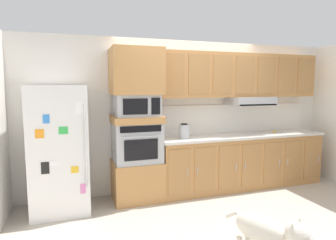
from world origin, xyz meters
The scene contains 15 objects.
ground_plane centered at (0.00, 0.00, 0.00)m, with size 9.60×9.60×0.00m, color #B2A899.
back_kitchen_wall centered at (0.00, 1.11, 1.25)m, with size 6.20×0.12×2.50m, color silver.
refrigerator centered at (-2.06, 0.68, 0.88)m, with size 0.76×0.73×1.76m.
oven_base_cabinet centered at (-0.95, 0.75, 0.30)m, with size 0.74×0.62×0.60m, color #B77F47.
built_in_oven centered at (-0.95, 0.75, 0.90)m, with size 0.70×0.62×0.60m.
appliance_mid_shelf centered at (-0.95, 0.75, 1.25)m, with size 0.74×0.62×0.10m, color #B77F47.
microwave centered at (-0.95, 0.75, 1.46)m, with size 0.64×0.54×0.32m.
appliance_upper_cabinet centered at (-0.95, 0.75, 1.96)m, with size 0.74×0.62×0.68m, color #B77F47.
lower_cabinet_run centered at (0.90, 0.75, 0.44)m, with size 2.96×0.63×0.88m.
countertop_slab centered at (0.90, 0.75, 0.90)m, with size 3.00×0.64×0.04m, color beige.
backsplash_panel centered at (0.90, 1.04, 1.17)m, with size 3.00×0.02×0.50m, color white.
upper_cabinet_with_hood centered at (0.91, 0.87, 1.90)m, with size 2.96×0.48×0.88m.
screwdriver centered at (1.59, 0.75, 0.93)m, with size 0.16×0.17×0.03m.
electric_kettle centered at (-0.19, 0.70, 1.03)m, with size 0.17×0.17×0.24m.
dog centered at (-0.23, -1.44, 0.43)m, with size 0.46×0.84×0.63m.
Camera 1 is at (-1.88, -3.52, 1.74)m, focal length 31.00 mm.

